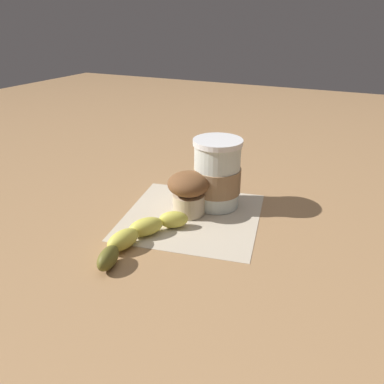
% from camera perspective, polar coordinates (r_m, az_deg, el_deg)
% --- Properties ---
extents(ground_plane, '(3.00, 3.00, 0.00)m').
position_cam_1_polar(ground_plane, '(0.72, 0.00, -3.71)').
color(ground_plane, '#A87C51').
extents(paper_napkin, '(0.29, 0.29, 0.00)m').
position_cam_1_polar(paper_napkin, '(0.72, 0.00, -3.65)').
color(paper_napkin, beige).
rests_on(paper_napkin, ground_plane).
extents(coffee_cup, '(0.09, 0.09, 0.14)m').
position_cam_1_polar(coffee_cup, '(0.73, 3.82, 2.61)').
color(coffee_cup, silver).
rests_on(coffee_cup, paper_napkin).
extents(muffin, '(0.08, 0.08, 0.08)m').
position_cam_1_polar(muffin, '(0.70, -0.52, 0.17)').
color(muffin, beige).
rests_on(muffin, paper_napkin).
extents(banana, '(0.20, 0.09, 0.03)m').
position_cam_1_polar(banana, '(0.63, -8.18, -6.45)').
color(banana, '#D6CC4C').
rests_on(banana, paper_napkin).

